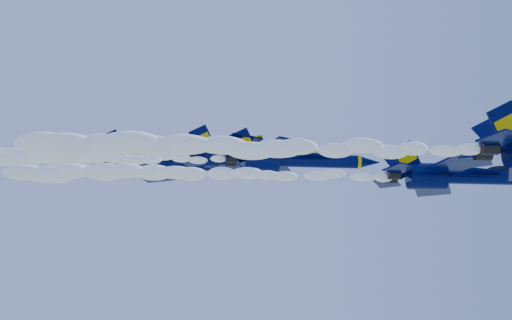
{
  "coord_description": "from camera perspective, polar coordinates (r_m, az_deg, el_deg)",
  "views": [
    {
      "loc": [
        -12.52,
        -65.98,
        128.92
      ],
      "look_at": [
        -7.57,
        2.65,
        152.9
      ],
      "focal_mm": 50.0,
      "sensor_mm": 36.0,
      "label": 1
    }
  ],
  "objects": [
    {
      "name": "smoke_trail_jet_fourth",
      "position": [
        82.37,
        -18.09,
        0.49
      ],
      "size": [
        35.62,
        1.89,
        1.7
      ],
      "primitive_type": "ellipsoid",
      "color": "white"
    },
    {
      "name": "smoke_trail_jet_lead",
      "position": [
        55.0,
        -0.09,
        1.02
      ],
      "size": [
        35.62,
        2.14,
        1.93
      ],
      "primitive_type": "ellipsoid",
      "color": "white"
    },
    {
      "name": "smoke_trail_jet_third",
      "position": [
        76.21,
        -15.89,
        0.17
      ],
      "size": [
        35.62,
        1.84,
        1.65
      ],
      "primitive_type": "ellipsoid",
      "color": "white"
    },
    {
      "name": "smoke_trail_jet_second",
      "position": [
        67.84,
        -4.25,
        -1.14
      ],
      "size": [
        35.62,
        1.9,
        1.71
      ],
      "primitive_type": "ellipsoid",
      "color": "white"
    },
    {
      "name": "jet_fifth",
      "position": [
        86.17,
        -7.29,
        -0.2
      ],
      "size": [
        19.27,
        15.81,
        7.16
      ],
      "color": "#000636"
    },
    {
      "name": "jet_third",
      "position": [
        75.21,
        2.99,
        0.01
      ],
      "size": [
        16.49,
        13.53,
        6.13
      ],
      "color": "#000636"
    },
    {
      "name": "jet_second",
      "position": [
        72.31,
        16.06,
        -1.24
      ],
      "size": [
        17.02,
        13.96,
        6.33
      ],
      "color": "#000636"
    },
    {
      "name": "jet_fourth",
      "position": [
        80.13,
        -0.43,
        0.35
      ],
      "size": [
        16.93,
        13.89,
        6.29
      ],
      "color": "#000636"
    }
  ]
}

